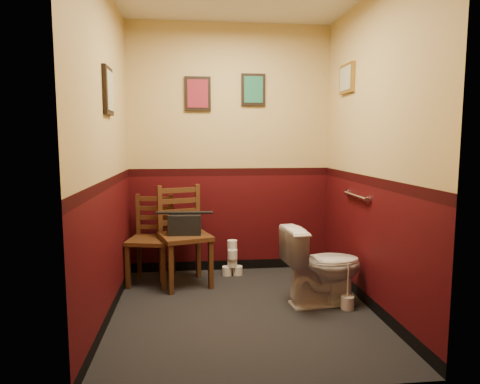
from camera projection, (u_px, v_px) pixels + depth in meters
name	position (u px, v px, depth m)	size (l,w,h in m)	color
floor	(243.00, 311.00, 3.67)	(2.20, 2.40, 0.00)	black
wall_back	(230.00, 150.00, 4.69)	(2.20, 2.70, 0.00)	#3A080B
wall_front	(270.00, 160.00, 2.32)	(2.20, 2.70, 0.00)	#3A080B
wall_left	(106.00, 154.00, 3.38)	(2.40, 2.70, 0.00)	#3A080B
wall_right	(372.00, 153.00, 3.63)	(2.40, 2.70, 0.00)	#3A080B
grab_bar	(356.00, 196.00, 3.92)	(0.05, 0.56, 0.06)	silver
framed_print_back_a	(198.00, 94.00, 4.56)	(0.28, 0.04, 0.36)	black
framed_print_back_b	(253.00, 90.00, 4.62)	(0.26, 0.04, 0.34)	black
framed_print_left	(108.00, 91.00, 3.42)	(0.04, 0.30, 0.38)	black
framed_print_right	(347.00, 79.00, 4.13)	(0.04, 0.34, 0.28)	olive
toilet	(322.00, 266.00, 3.80)	(0.40, 0.71, 0.69)	white
toilet_brush	(347.00, 302.00, 3.71)	(0.11, 0.11, 0.41)	silver
chair_left	(152.00, 239.00, 4.37)	(0.49, 0.49, 0.90)	#553119
chair_right	(184.00, 236.00, 4.31)	(0.58, 0.58, 1.00)	#553119
handbag	(185.00, 224.00, 4.25)	(0.33, 0.18, 0.23)	black
tp_stack	(232.00, 260.00, 4.62)	(0.22, 0.13, 0.39)	silver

